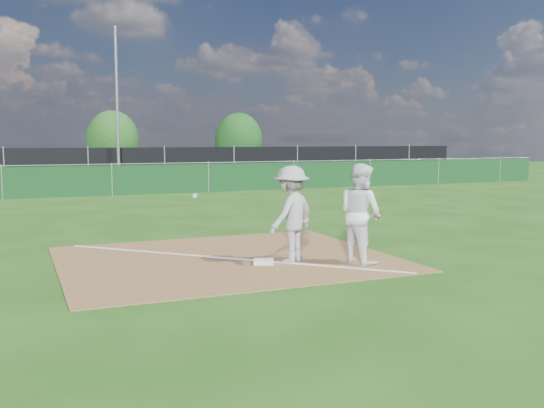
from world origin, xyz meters
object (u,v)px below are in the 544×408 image
(car_right, at_px, (140,164))
(tree_right, at_px, (239,140))
(light_pole, at_px, (117,105))
(runner, at_px, (360,213))
(car_mid, at_px, (73,163))
(first_base, at_px, (264,262))
(tree_mid, at_px, (113,140))
(play_at_first, at_px, (291,214))

(car_right, distance_m, tree_right, 10.63)
(light_pole, height_order, runner, light_pole)
(car_mid, bearing_deg, first_base, 179.12)
(car_mid, relative_size, tree_mid, 1.17)
(first_base, xyz_separation_m, tree_mid, (2.35, 33.03, 2.12))
(play_at_first, distance_m, car_right, 26.93)
(light_pole, bearing_deg, tree_right, 44.99)
(light_pole, xyz_separation_m, first_base, (-1.05, -22.43, -3.94))
(light_pole, relative_size, tree_right, 1.90)
(car_mid, relative_size, car_right, 1.00)
(light_pole, bearing_deg, car_right, 65.76)
(tree_mid, bearing_deg, first_base, -94.07)
(light_pole, xyz_separation_m, tree_right, (10.53, 10.53, -1.83))
(play_at_first, height_order, car_mid, play_at_first)
(light_pole, distance_m, car_right, 5.81)
(runner, bearing_deg, play_at_first, 54.53)
(play_at_first, bearing_deg, car_right, 84.72)
(first_base, relative_size, tree_right, 0.08)
(play_at_first, distance_m, tree_right, 34.79)
(runner, height_order, car_mid, runner)
(runner, bearing_deg, first_base, 61.64)
(runner, relative_size, car_mid, 0.36)
(tree_mid, bearing_deg, car_mid, -121.29)
(play_at_first, distance_m, runner, 1.25)
(play_at_first, relative_size, runner, 1.42)
(first_base, xyz_separation_m, car_mid, (-0.77, 27.89, 0.77))
(first_base, height_order, car_mid, car_mid)
(first_base, distance_m, tree_right, 35.00)
(first_base, relative_size, car_right, 0.07)
(tree_mid, relative_size, tree_right, 1.00)
(play_at_first, relative_size, tree_mid, 0.61)
(play_at_first, distance_m, tree_mid, 33.10)
(play_at_first, relative_size, car_mid, 0.52)
(tree_mid, bearing_deg, light_pole, -97.00)
(car_mid, distance_m, tree_mid, 6.16)
(runner, xyz_separation_m, tree_mid, (0.67, 33.54, 1.27))
(light_pole, bearing_deg, first_base, -92.67)
(first_base, xyz_separation_m, tree_right, (11.58, 32.96, 2.11))
(car_mid, relative_size, tree_right, 1.18)
(light_pole, distance_m, runner, 23.17)
(first_base, distance_m, play_at_first, 0.99)
(light_pole, distance_m, car_mid, 6.57)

